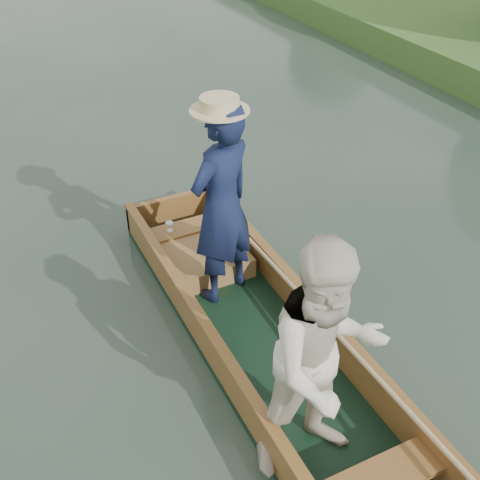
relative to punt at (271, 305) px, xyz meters
name	(u,v)px	position (x,y,z in m)	size (l,w,h in m)	color
ground	(269,358)	(0.08, 0.14, -0.79)	(120.00, 120.00, 0.00)	#283D30
punt	(271,305)	(0.00, 0.00, 0.00)	(1.23, 5.00, 2.15)	black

